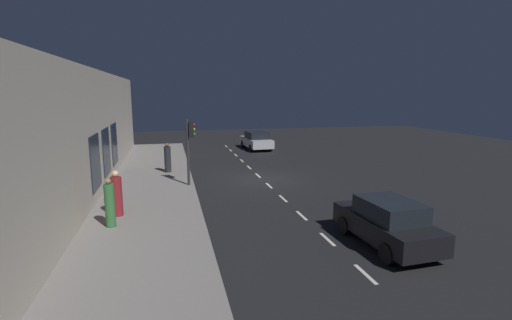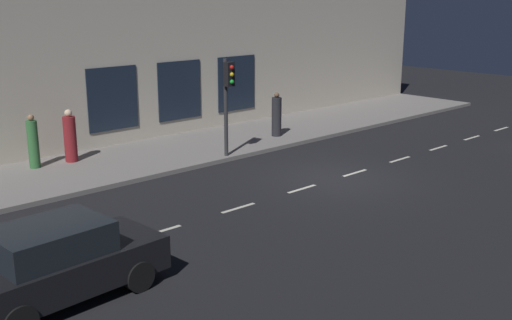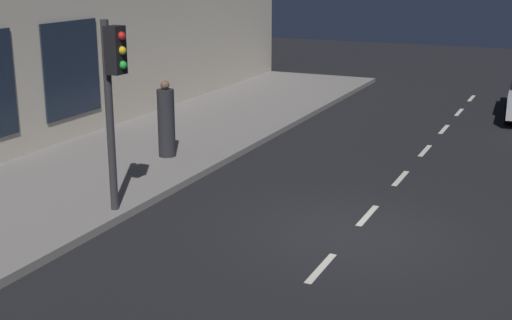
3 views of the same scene
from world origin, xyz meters
name	(u,v)px [view 1 (image 1 of 3)]	position (x,y,z in m)	size (l,w,h in m)	color
ground_plane	(262,179)	(0.00, 0.00, 0.00)	(60.00, 60.00, 0.00)	black
sidewalk	(152,184)	(6.25, 0.00, 0.07)	(4.50, 32.00, 0.15)	gray
building_facade	(98,131)	(8.80, 0.00, 3.06)	(0.65, 32.00, 6.13)	beige
lane_centre_line	(258,175)	(0.00, -1.00, 0.00)	(0.12, 27.20, 0.01)	beige
traffic_light	(190,140)	(4.16, 1.03, 2.54)	(0.49, 0.32, 3.49)	#2D2D30
parked_car_0	(387,222)	(-1.68, 10.30, 0.79)	(2.01, 4.13, 1.58)	black
parked_car_1	(256,140)	(-2.39, -11.64, 0.79)	(2.19, 4.62, 1.58)	#B7B7BC
pedestrian_0	(110,204)	(7.42, 6.80, 1.00)	(0.50, 0.50, 1.82)	#336B38
pedestrian_1	(168,159)	(5.36, -2.59, 0.98)	(0.57, 0.57, 1.81)	#232328
pedestrian_2	(117,195)	(7.34, 5.52, 0.99)	(0.52, 0.52, 1.84)	maroon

